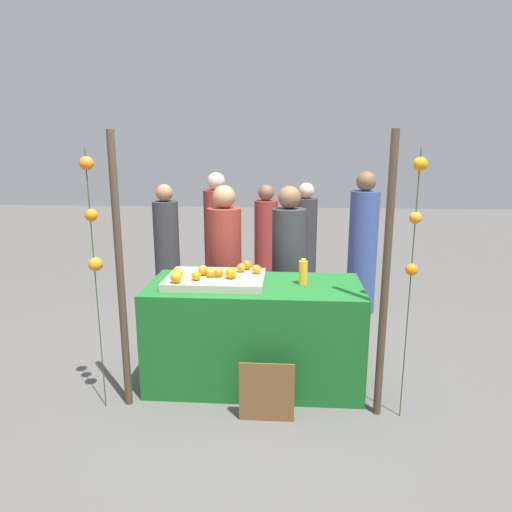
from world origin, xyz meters
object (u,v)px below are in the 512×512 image
orange_1 (176,277)px  vendor_left (225,273)px  stall_counter (255,333)px  vendor_right (288,274)px  orange_0 (196,276)px  chalkboard_sign (267,393)px  juice_bottle (303,272)px

orange_1 → vendor_left: vendor_left is taller
stall_counter → vendor_right: 0.85m
orange_1 → vendor_left: size_ratio=0.06×
stall_counter → orange_1: size_ratio=19.31×
orange_0 → chalkboard_sign: bearing=-37.9°
juice_bottle → chalkboard_sign: size_ratio=0.46×
orange_0 → stall_counter: bearing=16.1°
orange_0 → vendor_right: bearing=50.2°
stall_counter → juice_bottle: 0.66m
stall_counter → orange_0: (-0.45, -0.13, 0.53)m
stall_counter → orange_0: size_ratio=22.67×
orange_0 → vendor_left: vendor_left is taller
orange_0 → vendor_right: (0.73, 0.87, -0.21)m
chalkboard_sign → vendor_left: bearing=110.0°
stall_counter → orange_0: orange_0 is taller
juice_bottle → vendor_left: bearing=136.6°
chalkboard_sign → orange_0: bearing=142.1°
juice_bottle → vendor_right: vendor_right is taller
orange_1 → vendor_right: 1.31m
orange_1 → vendor_left: bearing=74.6°
orange_0 → vendor_left: 0.88m
stall_counter → vendor_right: (0.27, 0.74, 0.32)m
chalkboard_sign → vendor_right: vendor_right is taller
orange_1 → vendor_right: vendor_right is taller
orange_1 → vendor_right: size_ratio=0.06×
orange_0 → juice_bottle: 0.86m
vendor_left → vendor_right: vendor_left is taller
stall_counter → vendor_left: bearing=115.7°
stall_counter → orange_0: 0.71m
chalkboard_sign → vendor_left: (-0.47, 1.30, 0.53)m
vendor_left → stall_counter: bearing=-64.3°
chalkboard_sign → vendor_right: bearing=83.9°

